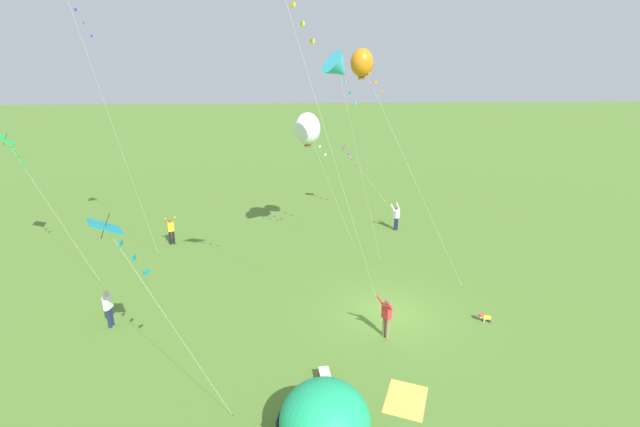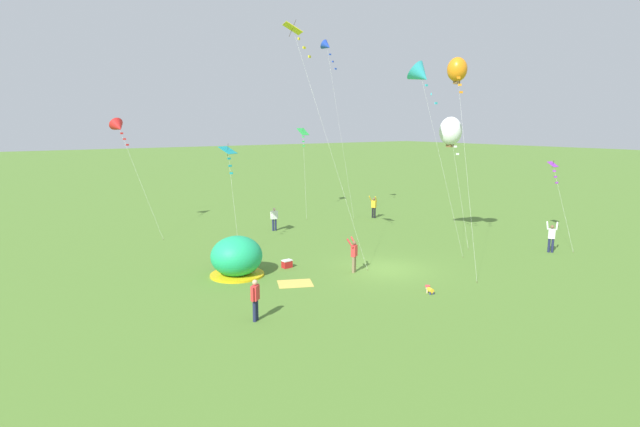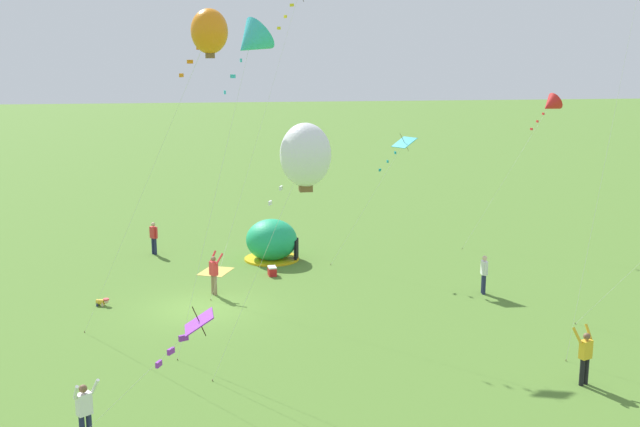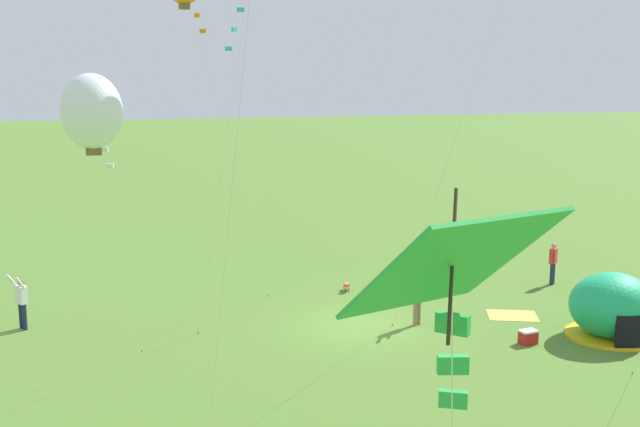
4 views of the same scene
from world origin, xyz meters
name	(u,v)px [view 1 (image 1 of 4)]	position (x,y,z in m)	size (l,w,h in m)	color
ground_plane	(389,313)	(0.00, 0.00, 0.00)	(300.00, 300.00, 0.00)	#517A2D
popup_tent	(325,422)	(-7.15, 3.65, 1.00)	(2.81, 2.81, 2.10)	#1EAD6B
picnic_blanket	(406,399)	(-5.39, 0.74, 0.01)	(1.70, 1.30, 0.01)	gold
cooler_box	(324,376)	(-4.27, 3.37, 0.22)	(0.56, 0.41, 0.44)	red
toddler_crawling	(485,317)	(-0.97, -4.06, 0.18)	(0.35, 0.55, 0.32)	gold
person_flying_kite	(171,229)	(9.42, 11.87, 1.00)	(0.61, 0.71, 1.89)	black
person_watching_sky	(108,306)	(0.01, 12.23, 0.96)	(0.59, 0.29, 1.72)	#1E2347
person_near_tent	(386,316)	(-1.78, 0.59, 1.00)	(0.72, 0.66, 1.89)	#8C7251
person_arms_raised	(396,216)	(10.82, -3.10, 1.00)	(0.67, 0.72, 1.89)	#1E2347
kite_teal	(111,234)	(-4.68, 9.66, 5.97)	(1.62, 3.99, 6.62)	silver
kite_orange	(362,63)	(5.72, 0.55, 10.93)	(4.18, 5.51, 11.63)	silver
kite_cyan	(339,68)	(4.18, 1.93, 10.65)	(2.12, 3.77, 11.47)	silver
kite_purple	(347,152)	(15.42, -0.25, 4.69)	(4.05, 4.25, 5.30)	silver
kite_white	(308,129)	(8.45, 3.16, 7.35)	(1.93, 3.63, 8.30)	silver
kite_green	(8,144)	(7.02, 19.02, 6.90)	(3.42, 5.36, 7.49)	silver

